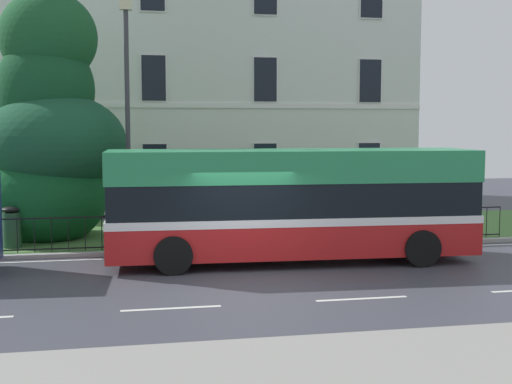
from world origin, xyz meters
name	(u,v)px	position (x,y,z in m)	size (l,w,h in m)	color
ground_plane	(243,272)	(0.00, 1.30, -0.01)	(60.00, 56.00, 0.18)	#3E3F49
georgian_townhouse	(197,63)	(0.60, 16.94, 6.55)	(18.28, 9.68, 12.81)	silver
iron_verge_railing	(245,228)	(0.60, 4.40, 0.62)	(16.49, 0.04, 0.97)	black
evergreen_tree	(50,132)	(-5.13, 7.19, 3.45)	(4.50, 4.38, 8.06)	#423328
single_decker_bus	(292,203)	(1.52, 2.34, 1.58)	(9.82, 2.91, 3.00)	red
street_lamp_post	(127,105)	(-2.73, 5.52, 4.24)	(0.36, 0.24, 7.25)	#333338
litter_bin	(12,227)	(-6.08, 5.34, 0.72)	(0.53, 0.53, 1.20)	#23472D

